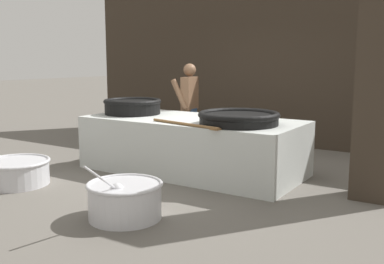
{
  "coord_description": "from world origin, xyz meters",
  "views": [
    {
      "loc": [
        3.71,
        -5.77,
        1.74
      ],
      "look_at": [
        0.0,
        0.0,
        0.63
      ],
      "focal_mm": 42.0,
      "sensor_mm": 36.0,
      "label": 1
    }
  ],
  "objects_px": {
    "giant_wok_far": "(239,118)",
    "prep_bowl_meat": "(16,171)",
    "giant_wok_near": "(133,106)",
    "cook": "(189,105)",
    "prep_bowl_vegetables": "(125,199)"
  },
  "relations": [
    {
      "from": "giant_wok_far",
      "to": "prep_bowl_meat",
      "type": "bearing_deg",
      "value": -145.13
    },
    {
      "from": "giant_wok_near",
      "to": "prep_bowl_meat",
      "type": "height_order",
      "value": "giant_wok_near"
    },
    {
      "from": "giant_wok_far",
      "to": "cook",
      "type": "distance_m",
      "value": 2.17
    },
    {
      "from": "prep_bowl_vegetables",
      "to": "prep_bowl_meat",
      "type": "relative_size",
      "value": 1.15
    },
    {
      "from": "prep_bowl_meat",
      "to": "giant_wok_far",
      "type": "bearing_deg",
      "value": 34.87
    },
    {
      "from": "prep_bowl_vegetables",
      "to": "cook",
      "type": "bearing_deg",
      "value": 111.69
    },
    {
      "from": "cook",
      "to": "prep_bowl_vegetables",
      "type": "bearing_deg",
      "value": 100.79
    },
    {
      "from": "giant_wok_far",
      "to": "prep_bowl_meat",
      "type": "relative_size",
      "value": 1.21
    },
    {
      "from": "giant_wok_near",
      "to": "prep_bowl_vegetables",
      "type": "bearing_deg",
      "value": -51.9
    },
    {
      "from": "giant_wok_near",
      "to": "prep_bowl_meat",
      "type": "xyz_separation_m",
      "value": [
        -0.5,
        -1.94,
        -0.78
      ]
    },
    {
      "from": "giant_wok_near",
      "to": "giant_wok_far",
      "type": "bearing_deg",
      "value": -4.31
    },
    {
      "from": "giant_wok_near",
      "to": "prep_bowl_meat",
      "type": "bearing_deg",
      "value": -104.55
    },
    {
      "from": "giant_wok_near",
      "to": "giant_wok_far",
      "type": "height_order",
      "value": "giant_wok_near"
    },
    {
      "from": "cook",
      "to": "prep_bowl_vegetables",
      "type": "relative_size",
      "value": 1.53
    },
    {
      "from": "giant_wok_near",
      "to": "prep_bowl_vegetables",
      "type": "height_order",
      "value": "giant_wok_near"
    }
  ]
}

